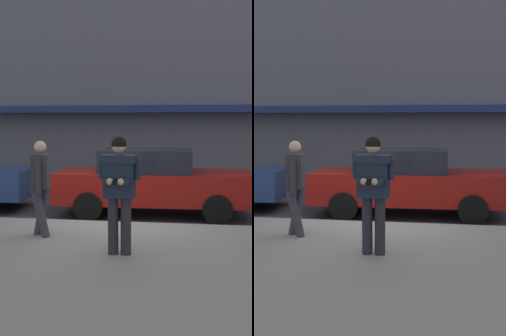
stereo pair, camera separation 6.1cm
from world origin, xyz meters
The scene contains 7 objects.
ground_plane centered at (0.00, 0.00, 0.00)m, with size 80.00×80.00×0.00m, color #3D3D42.
sidewalk centered at (1.00, -2.85, 0.07)m, with size 32.00×5.30×0.14m, color gray.
curb_paint_line centered at (1.00, 0.05, 0.00)m, with size 28.00×0.12×0.01m, color silver.
storefront_facade centered at (1.00, 8.49, 5.00)m, with size 28.00×4.70×10.02m.
parked_sedan_mid centered at (0.66, 1.28, 0.79)m, with size 4.56×2.04×1.54m.
man_texting_on_phone centered at (0.54, -2.56, 1.25)m, with size 0.65×0.59×1.81m.
pedestrian_with_bag centered at (-1.04, -1.59, 1.11)m, with size 0.38×0.72×1.70m.
Camera 2 is at (1.80, -9.46, 2.16)m, focal length 50.00 mm.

